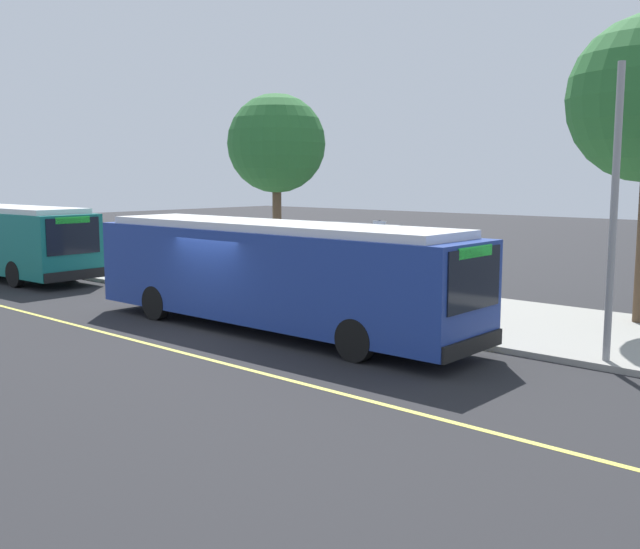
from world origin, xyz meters
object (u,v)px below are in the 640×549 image
at_px(route_sign_post, 379,256).
at_px(pedestrian_commuter, 405,287).
at_px(transit_bus_main, 273,272).
at_px(waiting_bench, 348,284).

height_order(route_sign_post, pedestrian_commuter, route_sign_post).
xyz_separation_m(transit_bus_main, waiting_bench, (-1.23, 4.64, -0.99)).
bearing_deg(waiting_bench, route_sign_post, -35.53).
height_order(transit_bus_main, route_sign_post, same).
relative_size(transit_bus_main, route_sign_post, 4.38).
xyz_separation_m(transit_bus_main, pedestrian_commuter, (2.37, 2.80, -0.50)).
relative_size(waiting_bench, route_sign_post, 0.57).
bearing_deg(route_sign_post, waiting_bench, 144.47).
distance_m(transit_bus_main, pedestrian_commuter, 3.70).
relative_size(waiting_bench, pedestrian_commuter, 0.95).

